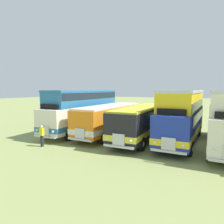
% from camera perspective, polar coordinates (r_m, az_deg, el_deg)
% --- Properties ---
extents(ground_plane, '(200.00, 200.00, 0.00)m').
position_cam_1_polar(ground_plane, '(18.77, 23.69, -8.37)').
color(ground_plane, '#8C9956').
extents(bus_first_in_row, '(2.99, 11.75, 4.49)m').
position_cam_1_polar(bus_first_in_row, '(22.76, -7.75, 0.90)').
color(bus_first_in_row, silver).
rests_on(bus_first_in_row, ground).
extents(bus_second_in_row, '(2.64, 10.15, 2.99)m').
position_cam_1_polar(bus_second_in_row, '(20.78, -0.44, -1.55)').
color(bus_second_in_row, orange).
rests_on(bus_second_in_row, ground).
extents(bus_third_in_row, '(2.92, 10.66, 2.99)m').
position_cam_1_polar(bus_third_in_row, '(19.25, 8.37, -2.23)').
color(bus_third_in_row, black).
rests_on(bus_third_in_row, ground).
extents(bus_fourth_in_row, '(2.74, 10.61, 4.52)m').
position_cam_1_polar(bus_fourth_in_row, '(18.84, 18.86, -0.83)').
color(bus_fourth_in_row, '#1E339E').
rests_on(bus_fourth_in_row, ground).
extents(marshal_person, '(0.36, 0.24, 1.73)m').
position_cam_1_polar(marshal_person, '(17.56, -18.79, -6.19)').
color(marshal_person, '#23232D').
rests_on(marshal_person, ground).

